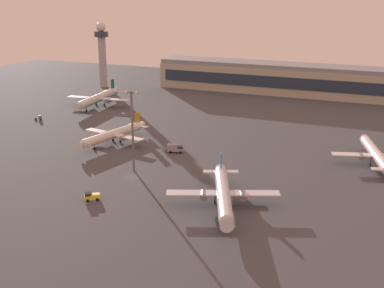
% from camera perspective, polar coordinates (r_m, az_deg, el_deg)
% --- Properties ---
extents(ground_plane, '(416.00, 416.00, 0.00)m').
position_cam_1_polar(ground_plane, '(160.25, -6.76, -3.69)').
color(ground_plane, '#424449').
extents(terminal_building, '(179.17, 22.40, 16.40)m').
position_cam_1_polar(terminal_building, '(287.05, 13.78, 6.85)').
color(terminal_building, '#B2AD99').
rests_on(terminal_building, ground).
extents(control_tower, '(8.00, 8.00, 37.57)m').
position_cam_1_polar(control_tower, '(307.56, -10.00, 10.30)').
color(control_tower, '#A8A8B2').
rests_on(control_tower, ground).
extents(airplane_terminal_side, '(29.52, 37.41, 10.07)m').
position_cam_1_polar(airplane_terminal_side, '(137.29, 3.48, -5.52)').
color(airplane_terminal_side, silver).
rests_on(airplane_terminal_side, ground).
extents(airplane_far_stand, '(27.45, 35.08, 9.04)m').
position_cam_1_polar(airplane_far_stand, '(195.11, -8.76, 1.07)').
color(airplane_far_stand, silver).
rests_on(airplane_far_stand, ground).
extents(airplane_taxiway_distant, '(28.38, 36.10, 9.48)m').
position_cam_1_polar(airplane_taxiway_distant, '(179.62, 19.84, -1.11)').
color(airplane_taxiway_distant, white).
rests_on(airplane_taxiway_distant, ground).
extents(airplane_mid_apron, '(32.93, 42.22, 10.83)m').
position_cam_1_polar(airplane_mid_apron, '(257.71, -10.44, 5.03)').
color(airplane_mid_apron, silver).
rests_on(airplane_mid_apron, ground).
extents(catering_truck, '(6.12, 4.31, 3.05)m').
position_cam_1_polar(catering_truck, '(182.38, -1.91, -0.47)').
color(catering_truck, gray).
rests_on(catering_truck, ground).
extents(baggage_tractor, '(4.53, 3.94, 2.25)m').
position_cam_1_polar(baggage_tractor, '(144.62, -11.12, -5.75)').
color(baggage_tractor, yellow).
rests_on(baggage_tractor, ground).
extents(pushback_tug, '(3.45, 3.44, 2.05)m').
position_cam_1_polar(pushback_tug, '(237.42, -16.63, 2.83)').
color(pushback_tug, gray).
rests_on(pushback_tug, ground).
extents(apron_light_east, '(4.80, 0.90, 26.08)m').
position_cam_1_polar(apron_light_east, '(161.37, -6.66, 2.01)').
color(apron_light_east, slate).
rests_on(apron_light_east, ground).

